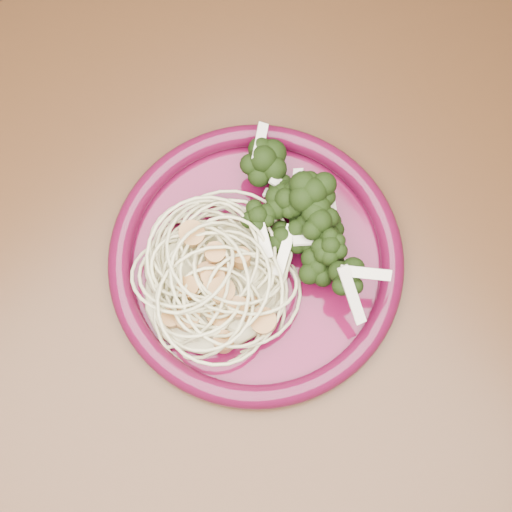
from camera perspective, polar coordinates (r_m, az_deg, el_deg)
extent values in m
plane|color=brown|center=(1.37, 0.44, -10.44)|extent=(3.50, 3.50, 0.00)
cube|color=#472814|center=(0.65, 0.91, -2.78)|extent=(1.20, 0.80, 0.04)
cylinder|color=#4D0822|center=(0.63, 0.00, -0.46)|extent=(0.28, 0.28, 0.01)
torus|color=#4D0722|center=(0.63, 0.00, -0.23)|extent=(0.29, 0.29, 0.02)
ellipsoid|color=beige|center=(0.61, -3.26, -2.09)|extent=(0.14, 0.13, 0.03)
ellipsoid|color=black|center=(0.62, 3.94, 2.80)|extent=(0.10, 0.14, 0.05)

